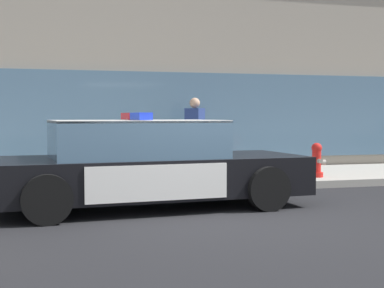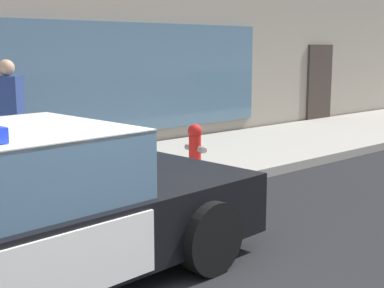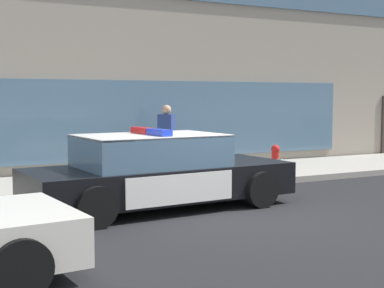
% 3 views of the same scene
% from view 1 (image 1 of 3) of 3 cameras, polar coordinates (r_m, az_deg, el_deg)
% --- Properties ---
extents(ground, '(48.00, 48.00, 0.00)m').
position_cam_1_polar(ground, '(7.75, 4.22, -7.81)').
color(ground, black).
extents(sidewalk, '(48.00, 3.15, 0.15)m').
position_cam_1_polar(sidewalk, '(11.68, -2.64, -3.78)').
color(sidewalk, '#A39E93').
rests_on(sidewalk, ground).
extents(storefront_building, '(22.52, 11.22, 7.30)m').
position_cam_1_polar(storefront_building, '(19.44, 1.30, 9.47)').
color(storefront_building, gray).
rests_on(storefront_building, ground).
extents(police_cruiser, '(5.05, 2.36, 1.49)m').
position_cam_1_polar(police_cruiser, '(8.65, -4.97, -2.13)').
color(police_cruiser, black).
rests_on(police_cruiser, ground).
extents(fire_hydrant, '(0.34, 0.39, 0.73)m').
position_cam_1_polar(fire_hydrant, '(11.85, 12.90, -1.69)').
color(fire_hydrant, red).
rests_on(fire_hydrant, sidewalk).
extents(pedestrian_on_sidewalk, '(0.45, 0.48, 1.71)m').
position_cam_1_polar(pedestrian_on_sidewalk, '(12.55, 0.29, 0.98)').
color(pedestrian_on_sidewalk, '#23232D').
rests_on(pedestrian_on_sidewalk, sidewalk).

